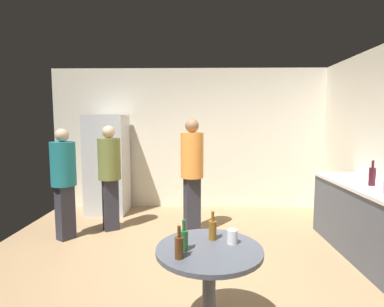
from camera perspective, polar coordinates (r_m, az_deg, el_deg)
name	(u,v)px	position (r m, az deg, el deg)	size (l,w,h in m)	color
ground_plane	(183,276)	(3.59, -1.69, -22.51)	(5.20, 5.20, 0.10)	#9E7C56
wall_back	(190,139)	(5.80, -0.46, 2.86)	(5.32, 0.06, 2.70)	silver
refrigerator	(107,164)	(5.66, -16.00, -2.03)	(0.70, 0.68, 1.80)	silver
kitchen_counter	(368,220)	(4.37, 30.75, -11.02)	(0.64, 1.90, 0.90)	#4C515B
wine_bottle_on_counter	(372,176)	(4.22, 31.40, -3.73)	(0.08, 0.08, 0.31)	#3F141E
foreground_table	(209,261)	(2.36, 3.33, -20.01)	(0.80, 0.80, 0.73)	#4C515B
beer_bottle_amber	(213,229)	(2.43, 4.00, -14.37)	(0.06, 0.06, 0.23)	#8C5919
beer_bottle_brown	(179,247)	(2.12, -2.50, -17.49)	(0.06, 0.06, 0.23)	#593314
beer_bottle_green	(184,240)	(2.24, -1.59, -16.24)	(0.06, 0.06, 0.23)	#26662D
plastic_cup_white	(232,237)	(2.38, 7.77, -15.60)	(0.08, 0.08, 0.11)	white
person_in_teal_shirt	(64,176)	(4.55, -23.51, -3.91)	(0.47, 0.47, 1.58)	#2D2D38
person_in_olive_shirt	(110,170)	(4.70, -15.60, -3.04)	(0.46, 0.46, 1.62)	#2D2D38
person_in_orange_shirt	(192,167)	(4.40, 0.00, -2.59)	(0.44, 0.44, 1.72)	#2D2D38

